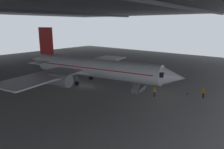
# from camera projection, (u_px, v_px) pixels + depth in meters

# --- Properties ---
(ground_plane) EXTENTS (110.00, 110.00, 0.00)m
(ground_plane) POSITION_uv_depth(u_px,v_px,m) (85.00, 84.00, 41.11)
(ground_plane) COLOR gray
(hangar_structure) EXTENTS (121.00, 99.00, 16.78)m
(hangar_structure) POSITION_uv_depth(u_px,v_px,m) (40.00, 3.00, 45.71)
(hangar_structure) COLOR #4C4F54
(hangar_structure) RESTS_ON ground_plane
(airplane_main) EXTENTS (33.88, 34.69, 10.97)m
(airplane_main) POSITION_uv_depth(u_px,v_px,m) (92.00, 68.00, 40.49)
(airplane_main) COLOR white
(airplane_main) RESTS_ON ground_plane
(boarding_stairs) EXTENTS (4.28, 2.13, 4.55)m
(boarding_stairs) POSITION_uv_depth(u_px,v_px,m) (139.00, 87.00, 37.00)
(boarding_stairs) COLOR slate
(boarding_stairs) RESTS_ON ground_plane
(crew_worker_near_nose) EXTENTS (0.33, 0.52, 1.62)m
(crew_worker_near_nose) POSITION_uv_depth(u_px,v_px,m) (203.00, 93.00, 33.19)
(crew_worker_near_nose) COLOR #232838
(crew_worker_near_nose) RESTS_ON ground_plane
(crew_worker_by_stairs) EXTENTS (0.55, 0.25, 1.72)m
(crew_worker_by_stairs) POSITION_uv_depth(u_px,v_px,m) (155.00, 91.00, 33.79)
(crew_worker_by_stairs) COLOR #232838
(crew_worker_by_stairs) RESTS_ON ground_plane
(traffic_cone_orange) EXTENTS (0.36, 0.36, 0.60)m
(traffic_cone_orange) POSITION_uv_depth(u_px,v_px,m) (187.00, 92.00, 35.28)
(traffic_cone_orange) COLOR black
(traffic_cone_orange) RESTS_ON ground_plane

